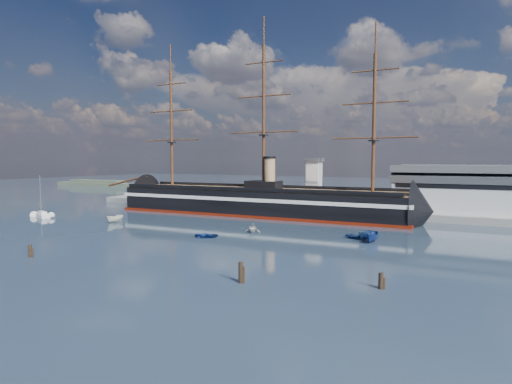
% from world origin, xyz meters
% --- Properties ---
extents(ground, '(600.00, 600.00, 0.00)m').
position_xyz_m(ground, '(0.00, 40.00, 0.00)').
color(ground, '#212F3F').
rests_on(ground, ground).
extents(quay, '(180.00, 18.00, 2.00)m').
position_xyz_m(quay, '(10.00, 76.00, 0.00)').
color(quay, slate).
rests_on(quay, ground).
extents(quay_tower, '(5.00, 5.00, 15.00)m').
position_xyz_m(quay_tower, '(3.00, 73.00, 9.75)').
color(quay_tower, silver).
rests_on(quay_tower, ground).
extents(shoreline, '(120.00, 10.00, 4.00)m').
position_xyz_m(shoreline, '(-139.23, 135.00, 1.45)').
color(shoreline, '#3F4C38').
rests_on(shoreline, ground).
extents(warship, '(113.00, 17.66, 53.94)m').
position_xyz_m(warship, '(-11.85, 60.00, 4.04)').
color(warship, black).
rests_on(warship, ground).
extents(sailboat, '(7.85, 4.91, 12.11)m').
position_xyz_m(sailboat, '(-62.70, 26.64, 0.77)').
color(sailboat, silver).
rests_on(sailboat, ground).
extents(motorboat_a, '(6.11, 2.75, 2.37)m').
position_xyz_m(motorboat_a, '(-36.41, 28.82, 0.00)').
color(motorboat_a, white).
rests_on(motorboat_a, ground).
extents(motorboat_b, '(2.32, 3.37, 1.46)m').
position_xyz_m(motorboat_b, '(-2.55, 21.63, 0.00)').
color(motorboat_b, navy).
rests_on(motorboat_b, ground).
extents(motorboat_c, '(6.44, 2.61, 2.54)m').
position_xyz_m(motorboat_c, '(29.88, 32.61, 0.00)').
color(motorboat_c, navy).
rests_on(motorboat_c, ground).
extents(motorboat_d, '(6.97, 4.88, 2.35)m').
position_xyz_m(motorboat_d, '(3.13, 31.76, 0.00)').
color(motorboat_d, beige).
rests_on(motorboat_d, ground).
extents(motorboat_e, '(2.41, 3.26, 1.41)m').
position_xyz_m(motorboat_e, '(26.06, 34.89, 0.00)').
color(motorboat_e, navy).
rests_on(motorboat_e, ground).
extents(motorboat_f, '(5.74, 3.36, 2.16)m').
position_xyz_m(motorboat_f, '(27.90, 35.22, 0.00)').
color(motorboat_f, navy).
rests_on(motorboat_f, ground).
extents(piling_near_left, '(0.64, 0.64, 2.84)m').
position_xyz_m(piling_near_left, '(-18.88, -7.56, 0.00)').
color(piling_near_left, black).
rests_on(piling_near_left, ground).
extents(piling_near_right, '(0.64, 0.64, 3.57)m').
position_xyz_m(piling_near_right, '(20.40, -4.28, 0.00)').
color(piling_near_right, black).
rests_on(piling_near_right, ground).
extents(piling_far_right, '(0.64, 0.64, 2.80)m').
position_xyz_m(piling_far_right, '(37.68, 1.68, 0.00)').
color(piling_far_right, black).
rests_on(piling_far_right, ground).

